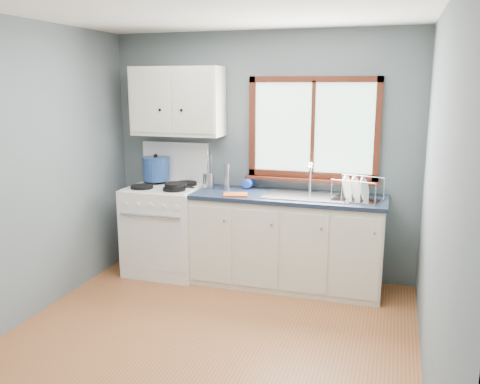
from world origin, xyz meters
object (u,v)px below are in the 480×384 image
(thermos, at_px, (227,176))
(dish_rack, at_px, (357,194))
(skillet, at_px, (176,185))
(sink, at_px, (306,202))
(stockpot, at_px, (156,168))
(base_cabinets, at_px, (287,245))
(utensil_crock, at_px, (209,180))
(gas_range, at_px, (166,227))

(thermos, height_order, dish_rack, thermos)
(skillet, bearing_deg, thermos, 46.79)
(sink, height_order, dish_rack, sink)
(sink, xyz_separation_m, dish_rack, (0.47, -0.03, 0.12))
(skillet, xyz_separation_m, thermos, (0.45, 0.27, 0.07))
(stockpot, bearing_deg, skillet, -39.36)
(thermos, distance_m, dish_rack, 1.32)
(dish_rack, bearing_deg, stockpot, -171.76)
(sink, distance_m, stockpot, 1.67)
(base_cabinets, xyz_separation_m, utensil_crock, (-0.85, 0.09, 0.59))
(gas_range, bearing_deg, stockpot, 138.70)
(stockpot, xyz_separation_m, utensil_crock, (0.62, -0.03, -0.09))
(skillet, bearing_deg, sink, 23.37)
(sink, bearing_deg, gas_range, -179.29)
(stockpot, distance_m, utensil_crock, 0.62)
(gas_range, distance_m, sink, 1.53)
(stockpot, bearing_deg, gas_range, -41.30)
(base_cabinets, relative_size, sink, 2.20)
(gas_range, xyz_separation_m, dish_rack, (1.96, -0.01, 0.48))
(skillet, height_order, thermos, thermos)
(skillet, xyz_separation_m, stockpot, (-0.37, 0.30, 0.11))
(thermos, bearing_deg, dish_rack, -5.61)
(stockpot, bearing_deg, sink, -4.39)
(stockpot, bearing_deg, thermos, -2.13)
(skillet, xyz_separation_m, utensil_crock, (0.25, 0.27, 0.02))
(gas_range, height_order, base_cabinets, gas_range)
(gas_range, relative_size, base_cabinets, 0.74)
(thermos, bearing_deg, utensil_crock, -178.84)
(base_cabinets, xyz_separation_m, dish_rack, (0.65, -0.03, 0.57))
(gas_range, height_order, stockpot, gas_range)
(gas_range, xyz_separation_m, skillet, (0.20, -0.15, 0.49))
(gas_range, distance_m, stockpot, 0.63)
(dish_rack, bearing_deg, sink, -171.39)
(base_cabinets, bearing_deg, thermos, 171.69)
(base_cabinets, xyz_separation_m, thermos, (-0.66, 0.10, 0.64))
(dish_rack, bearing_deg, gas_range, -167.89)
(dish_rack, bearing_deg, utensil_crock, -172.21)
(gas_range, relative_size, stockpot, 4.19)
(gas_range, height_order, utensil_crock, gas_range)
(stockpot, relative_size, utensil_crock, 0.83)
(base_cabinets, relative_size, thermos, 7.00)
(gas_range, bearing_deg, thermos, 10.06)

